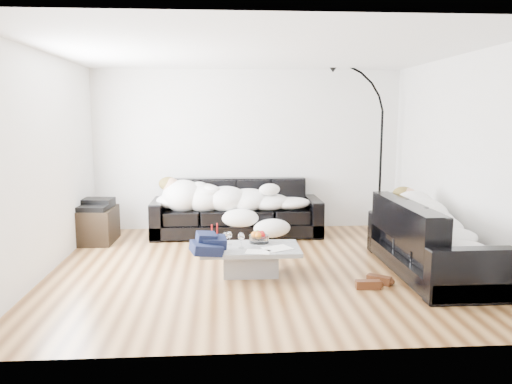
{
  "coord_description": "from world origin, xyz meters",
  "views": [
    {
      "loc": [
        -0.43,
        -5.95,
        1.86
      ],
      "look_at": [
        0.0,
        0.3,
        0.9
      ],
      "focal_mm": 35.0,
      "sensor_mm": 36.0,
      "label": 1
    }
  ],
  "objects": [
    {
      "name": "floor_lamp",
      "position": [
        2.13,
        1.93,
        1.19
      ],
      "size": [
        0.93,
        0.66,
        2.37
      ],
      "primitive_type": null,
      "rotation": [
        0.0,
        0.0,
        -0.41
      ],
      "color": "black",
      "rests_on": "ground"
    },
    {
      "name": "candle_right",
      "position": [
        -0.49,
        -0.06,
        0.46
      ],
      "size": [
        0.06,
        0.06,
        0.24
      ],
      "primitive_type": "cylinder",
      "rotation": [
        0.0,
        0.0,
        -0.32
      ],
      "color": "maroon",
      "rests_on": "coffee_table"
    },
    {
      "name": "sleeper_right",
      "position": [
        2.04,
        -0.36,
        0.64
      ],
      "size": [
        0.77,
        1.82,
        0.44
      ],
      "primitive_type": null,
      "rotation": [
        0.0,
        0.0,
        1.57
      ],
      "color": "white",
      "rests_on": "sofa_right"
    },
    {
      "name": "wall_right",
      "position": [
        2.5,
        0.0,
        1.3
      ],
      "size": [
        0.02,
        4.5,
        2.6
      ],
      "primitive_type": "cube",
      "color": "silver",
      "rests_on": "ground"
    },
    {
      "name": "teal_cushion",
      "position": [
        1.98,
        0.3,
        0.72
      ],
      "size": [
        0.42,
        0.38,
        0.2
      ],
      "primitive_type": "ellipsoid",
      "rotation": [
        0.0,
        0.0,
        0.24
      ],
      "color": "#0B5037",
      "rests_on": "sofa_right"
    },
    {
      "name": "newspaper_a",
      "position": [
        0.2,
        -0.37,
        0.34
      ],
      "size": [
        0.39,
        0.35,
        0.01
      ],
      "primitive_type": "cube",
      "rotation": [
        0.0,
        0.0,
        0.45
      ],
      "color": "silver",
      "rests_on": "coffee_table"
    },
    {
      "name": "wall_left",
      "position": [
        -2.5,
        0.0,
        1.3
      ],
      "size": [
        0.02,
        4.5,
        2.6
      ],
      "primitive_type": "cube",
      "color": "silver",
      "rests_on": "ground"
    },
    {
      "name": "wine_glass_a",
      "position": [
        -0.35,
        -0.14,
        0.41
      ],
      "size": [
        0.08,
        0.08,
        0.15
      ],
      "primitive_type": "cylinder",
      "rotation": [
        0.0,
        0.0,
        0.17
      ],
      "color": "white",
      "rests_on": "coffee_table"
    },
    {
      "name": "ceiling",
      "position": [
        0.0,
        0.0,
        2.6
      ],
      "size": [
        5.0,
        5.0,
        0.0
      ],
      "primitive_type": "plane",
      "color": "white",
      "rests_on": "ground"
    },
    {
      "name": "fruit_bowl",
      "position": [
        0.01,
        -0.07,
        0.41
      ],
      "size": [
        0.28,
        0.28,
        0.15
      ],
      "primitive_type": "cylinder",
      "rotation": [
        0.0,
        0.0,
        -0.21
      ],
      "color": "white",
      "rests_on": "coffee_table"
    },
    {
      "name": "candle_left",
      "position": [
        -0.56,
        -0.08,
        0.45
      ],
      "size": [
        0.05,
        0.05,
        0.23
      ],
      "primitive_type": "cylinder",
      "rotation": [
        0.0,
        0.0,
        0.07
      ],
      "color": "maroon",
      "rests_on": "coffee_table"
    },
    {
      "name": "av_cabinet",
      "position": [
        -2.29,
        1.43,
        0.25
      ],
      "size": [
        0.53,
        0.75,
        0.51
      ],
      "primitive_type": "cube",
      "rotation": [
        0.0,
        0.0,
        -0.03
      ],
      "color": "black",
      "rests_on": "ground"
    },
    {
      "name": "navy_jacket",
      "position": [
        -0.58,
        -0.48,
        0.5
      ],
      "size": [
        0.45,
        0.42,
        0.18
      ],
      "primitive_type": null,
      "rotation": [
        0.0,
        0.0,
        0.48
      ],
      "color": "black",
      "rests_on": "coffee_table"
    },
    {
      "name": "newspaper_b",
      "position": [
        -0.03,
        -0.51,
        0.34
      ],
      "size": [
        0.31,
        0.25,
        0.01
      ],
      "primitive_type": "cube",
      "rotation": [
        0.0,
        0.0,
        -0.2
      ],
      "color": "silver",
      "rests_on": "coffee_table"
    },
    {
      "name": "wine_glass_c",
      "position": [
        -0.21,
        -0.32,
        0.43
      ],
      "size": [
        0.09,
        0.09,
        0.18
      ],
      "primitive_type": "cylinder",
      "rotation": [
        0.0,
        0.0,
        0.22
      ],
      "color": "white",
      "rests_on": "coffee_table"
    },
    {
      "name": "sleeper_back",
      "position": [
        -0.21,
        1.69,
        0.64
      ],
      "size": [
        2.22,
        0.77,
        0.44
      ],
      "primitive_type": null,
      "color": "white",
      "rests_on": "sofa_back"
    },
    {
      "name": "shoes",
      "position": [
        1.22,
        -0.78,
        0.05
      ],
      "size": [
        0.52,
        0.43,
        0.1
      ],
      "primitive_type": null,
      "rotation": [
        0.0,
        0.0,
        -0.25
      ],
      "color": "#472311",
      "rests_on": "ground"
    },
    {
      "name": "wall_back",
      "position": [
        0.0,
        2.25,
        1.3
      ],
      "size": [
        5.0,
        0.02,
        2.6
      ],
      "primitive_type": "cube",
      "color": "silver",
      "rests_on": "ground"
    },
    {
      "name": "stereo",
      "position": [
        -2.29,
        1.43,
        0.57
      ],
      "size": [
        0.47,
        0.38,
        0.13
      ],
      "primitive_type": "cube",
      "rotation": [
        0.0,
        0.0,
        -0.11
      ],
      "color": "black",
      "rests_on": "av_cabinet"
    },
    {
      "name": "sofa_right",
      "position": [
        2.04,
        -0.36,
        0.43
      ],
      "size": [
        0.91,
        2.12,
        0.86
      ],
      "primitive_type": "cube",
      "rotation": [
        0.0,
        0.0,
        1.57
      ],
      "color": "black",
      "rests_on": "ground"
    },
    {
      "name": "ground",
      "position": [
        0.0,
        0.0,
        0.0
      ],
      "size": [
        5.0,
        5.0,
        0.0
      ],
      "primitive_type": "plane",
      "color": "brown",
      "rests_on": "ground"
    },
    {
      "name": "sofa_back",
      "position": [
        -0.21,
        1.74,
        0.43
      ],
      "size": [
        2.62,
        0.91,
        0.86
      ],
      "primitive_type": "cube",
      "color": "black",
      "rests_on": "ground"
    },
    {
      "name": "coffee_table",
      "position": [
        -0.11,
        -0.27,
        0.17
      ],
      "size": [
        1.16,
        0.68,
        0.34
      ],
      "primitive_type": "cube",
      "rotation": [
        0.0,
        0.0,
        -0.01
      ],
      "color": "#939699",
      "rests_on": "ground"
    },
    {
      "name": "wine_glass_b",
      "position": [
        -0.4,
        -0.23,
        0.42
      ],
      "size": [
        0.08,
        0.08,
        0.17
      ],
      "primitive_type": "cylinder",
      "rotation": [
        0.0,
        0.0,
        -0.2
      ],
      "color": "white",
      "rests_on": "coffee_table"
    }
  ]
}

